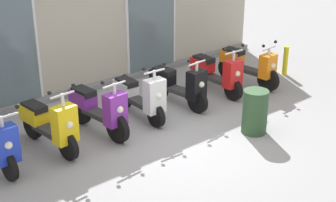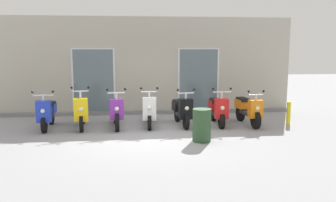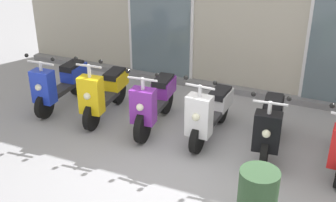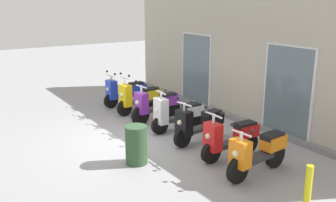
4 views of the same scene
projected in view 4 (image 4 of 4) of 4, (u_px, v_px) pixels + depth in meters
ground_plane at (142, 139)px, 9.29m from camera, size 40.00×40.00×0.00m
storefront_facade at (240, 62)px, 10.55m from camera, size 10.33×0.50×3.38m
scooter_blue at (125, 91)px, 12.11m from camera, size 0.61×1.55×1.17m
scooter_yellow at (139, 97)px, 11.30m from camera, size 0.52×1.58×1.27m
scooter_purple at (156, 105)px, 10.52m from camera, size 0.55×1.64×1.21m
scooter_white at (177, 114)px, 9.75m from camera, size 0.53×1.57×1.23m
scooter_black at (199, 124)px, 8.95m from camera, size 0.54×1.56×1.18m
scooter_red at (230, 138)px, 8.06m from camera, size 0.58×1.53×1.19m
scooter_orange at (258, 152)px, 7.27m from camera, size 0.52×1.65×1.12m
trash_bin at (136, 145)px, 7.80m from camera, size 0.46×0.46×0.82m
curb_bollard at (308, 185)px, 6.24m from camera, size 0.12×0.12×0.70m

